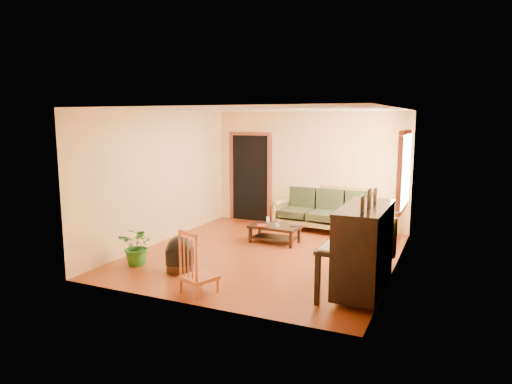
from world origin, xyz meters
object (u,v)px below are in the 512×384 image
at_px(armchair, 367,242).
at_px(sofa, 325,210).
at_px(red_chair, 199,262).
at_px(coffee_table, 275,234).
at_px(ceramic_crock, 384,229).
at_px(footstool, 180,259).
at_px(potted_plant, 138,246).
at_px(piano, 364,251).

bearing_deg(armchair, sofa, 139.81).
bearing_deg(red_chair, coffee_table, 110.98).
xyz_separation_m(coffee_table, armchair, (1.93, -0.73, 0.24)).
bearing_deg(ceramic_crock, footstool, -124.87).
xyz_separation_m(sofa, potted_plant, (-2.24, -3.55, -0.15)).
bearing_deg(coffee_table, piano, -43.32).
distance_m(armchair, red_chair, 2.89).
distance_m(sofa, piano, 3.64).
bearing_deg(red_chair, potted_plant, 178.37).
xyz_separation_m(sofa, coffee_table, (-0.66, -1.33, -0.30)).
relative_size(sofa, red_chair, 2.43).
height_order(piano, red_chair, piano).
distance_m(coffee_table, piano, 2.95).
height_order(sofa, armchair, sofa).
relative_size(footstool, red_chair, 0.50).
xyz_separation_m(sofa, footstool, (-1.40, -3.56, -0.26)).
relative_size(armchair, piano, 0.59).
bearing_deg(ceramic_crock, potted_plant, -132.63).
bearing_deg(armchair, ceramic_crock, 109.00).
relative_size(sofa, potted_plant, 3.38).
height_order(sofa, piano, piano).
xyz_separation_m(sofa, red_chair, (-0.65, -4.21, -0.02)).
bearing_deg(sofa, piano, -60.93).
relative_size(footstool, ceramic_crock, 2.04).
relative_size(coffee_table, armchair, 1.15).
distance_m(coffee_table, armchair, 2.08).
bearing_deg(coffee_table, sofa, 63.75).
distance_m(footstool, ceramic_crock, 4.62).
bearing_deg(footstool, red_chair, -40.71).
distance_m(sofa, red_chair, 4.26).
distance_m(sofa, footstool, 3.84).
xyz_separation_m(sofa, piano, (1.47, -3.33, 0.15)).
xyz_separation_m(piano, footstool, (-2.87, -0.23, -0.41)).
bearing_deg(ceramic_crock, piano, -86.31).
height_order(sofa, coffee_table, sofa).
distance_m(piano, ceramic_crock, 3.60).
distance_m(armchair, piano, 1.30).
bearing_deg(armchair, potted_plant, -139.04).
relative_size(armchair, footstool, 1.84).
distance_m(coffee_table, potted_plant, 2.73).
bearing_deg(piano, coffee_table, 137.27).
bearing_deg(red_chair, armchair, 69.05).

